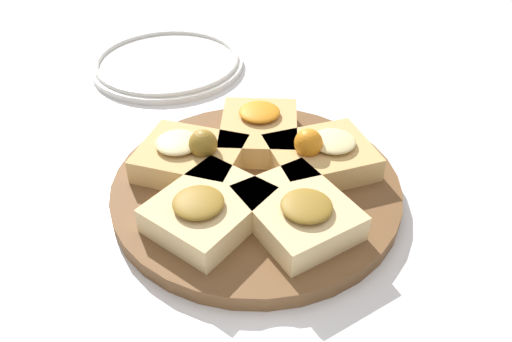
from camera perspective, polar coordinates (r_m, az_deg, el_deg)
ground_plane at (r=0.58m, az=-0.00°, el=-2.57°), size 3.00×3.00×0.00m
serving_board at (r=0.57m, az=-0.00°, el=-1.88°), size 0.33×0.33×0.02m
focaccia_slice_0 at (r=0.57m, az=-7.46°, el=1.71°), size 0.13×0.11×0.06m
focaccia_slice_1 at (r=0.51m, az=-5.47°, el=-4.32°), size 0.14×0.14×0.04m
focaccia_slice_2 at (r=0.50m, az=4.79°, el=-4.66°), size 0.14×0.15×0.04m
focaccia_slice_3 at (r=0.58m, az=7.37°, el=1.83°), size 0.14×0.13×0.06m
focaccia_slice_4 at (r=0.62m, az=0.34°, el=4.71°), size 0.10×0.12×0.04m
plate_left at (r=0.85m, az=-10.05°, el=12.07°), size 0.25×0.25×0.02m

